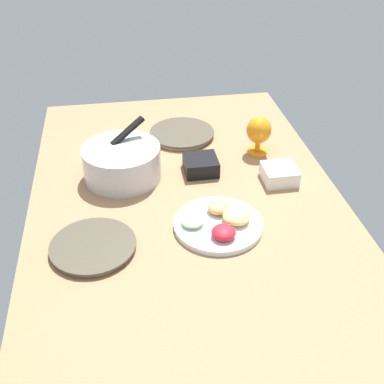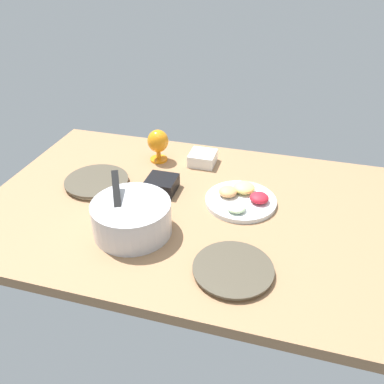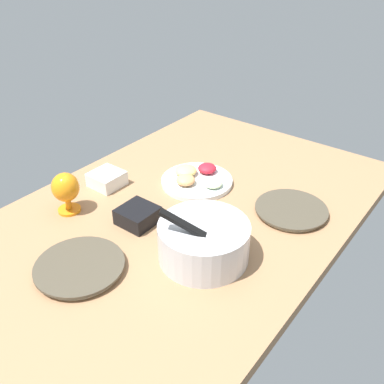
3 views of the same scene
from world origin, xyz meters
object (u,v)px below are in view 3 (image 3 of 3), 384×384
object	(u,v)px
dinner_plate_right	(80,267)
square_bowl_white	(107,178)
hurricane_glass_orange	(66,189)
fruit_platter	(196,179)
square_bowl_black	(138,215)
mixing_bowl	(204,240)
dinner_plate_left	(291,210)

from	to	relation	value
dinner_plate_right	square_bowl_white	xyz separation A→B (cm)	(-38.01, -29.05, 1.86)
hurricane_glass_orange	square_bowl_white	distance (cm)	21.20
fruit_platter	square_bowl_black	bearing A→B (deg)	0.01
mixing_bowl	square_bowl_black	distance (cm)	28.18
mixing_bowl	fruit_platter	bearing A→B (deg)	-140.15
hurricane_glass_orange	square_bowl_white	bearing A→B (deg)	-173.44
fruit_platter	dinner_plate_right	bearing A→B (deg)	2.77
dinner_plate_left	square_bowl_white	distance (cm)	69.70
square_bowl_black	square_bowl_white	world-z (taller)	square_bowl_black
fruit_platter	square_bowl_black	xyz separation A→B (cm)	(32.59, 0.00, 1.28)
hurricane_glass_orange	square_bowl_black	distance (cm)	26.45
dinner_plate_right	square_bowl_white	bearing A→B (deg)	-142.61
dinner_plate_right	mixing_bowl	xyz separation A→B (cm)	(-26.68, 25.07, 5.25)
dinner_plate_right	fruit_platter	world-z (taller)	fruit_platter
dinner_plate_right	fruit_platter	bearing A→B (deg)	-177.23
mixing_bowl	hurricane_glass_orange	size ratio (longest dim) A/B	1.83
fruit_platter	mixing_bowl	bearing A→B (deg)	39.85
dinner_plate_right	hurricane_glass_orange	size ratio (longest dim) A/B	1.77
dinner_plate_left	fruit_platter	distance (cm)	38.60
fruit_platter	square_bowl_black	distance (cm)	32.62
dinner_plate_right	mixing_bowl	bearing A→B (deg)	136.79
hurricane_glass_orange	square_bowl_white	size ratio (longest dim) A/B	1.30
mixing_bowl	fruit_platter	world-z (taller)	mixing_bowl
dinner_plate_left	hurricane_glass_orange	xyz separation A→B (cm)	(46.47, -62.20, 8.08)
mixing_bowl	fruit_platter	xyz separation A→B (cm)	(-33.52, -27.97, -4.59)
square_bowl_black	mixing_bowl	bearing A→B (deg)	88.10
fruit_platter	square_bowl_black	size ratio (longest dim) A/B	2.33
square_bowl_white	square_bowl_black	bearing A→B (deg)	68.32
hurricane_glass_orange	dinner_plate_left	bearing A→B (deg)	126.77
fruit_platter	hurricane_glass_orange	bearing A→B (deg)	-29.35
mixing_bowl	square_bowl_white	xyz separation A→B (cm)	(-11.33, -54.12, -3.40)
mixing_bowl	square_bowl_black	bearing A→B (deg)	-91.90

